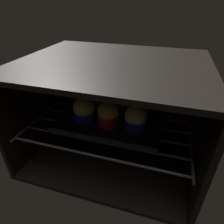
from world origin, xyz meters
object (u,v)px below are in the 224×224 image
object	(u,v)px
muffin_row0_col1	(109,114)
muffin_row0_col2	(136,119)
muffin_row1_col1	(116,102)
muffin_row1_col2	(140,106)
baking_tray	(112,119)
muffin_row1_col0	(93,99)
muffin_row0_col0	(84,110)

from	to	relation	value
muffin_row0_col1	muffin_row0_col2	world-z (taller)	same
muffin_row1_col1	muffin_row1_col2	distance (cm)	8.69
baking_tray	muffin_row1_col2	bearing A→B (deg)	26.75
baking_tray	muffin_row0_col2	size ratio (longest dim) A/B	4.09
muffin_row1_col2	muffin_row0_col1	bearing A→B (deg)	-135.05
muffin_row1_col2	muffin_row1_col0	bearing A→B (deg)	179.27
muffin_row0_col2	muffin_row0_col0	bearing A→B (deg)	-179.63
muffin_row0_col0	muffin_row1_col0	distance (cm)	9.16
muffin_row0_col0	muffin_row1_col1	size ratio (longest dim) A/B	1.03
baking_tray	muffin_row0_col0	xyz separation A→B (cm)	(-8.62, -4.41, 4.70)
baking_tray	muffin_row0_col0	distance (cm)	10.76
muffin_row0_col0	muffin_row0_col2	world-z (taller)	muffin_row0_col0
baking_tray	muffin_row0_col2	distance (cm)	11.08
muffin_row1_col0	muffin_row1_col1	distance (cm)	9.22
baking_tray	muffin_row0_col1	bearing A→B (deg)	-87.75
muffin_row1_col0	muffin_row0_col2	bearing A→B (deg)	-26.51
muffin_row0_col0	muffin_row1_col1	bearing A→B (deg)	45.79
muffin_row0_col2	muffin_row0_col1	bearing A→B (deg)	179.78
muffin_row0_col2	muffin_row1_col1	bearing A→B (deg)	134.59
muffin_row0_col0	muffin_row1_col0	size ratio (longest dim) A/B	1.09
muffin_row0_col0	muffin_row1_col2	size ratio (longest dim) A/B	1.03
muffin_row0_col1	muffin_row1_col0	distance (cm)	12.81
muffin_row1_col0	muffin_row1_col2	distance (cm)	17.90
baking_tray	muffin_row0_col2	xyz separation A→B (cm)	(9.15, -4.29, 4.54)
muffin_row1_col1	muffin_row1_col2	bearing A→B (deg)	-1.45
muffin_row0_col2	muffin_row1_col0	xyz separation A→B (cm)	(-18.10, 9.03, -0.28)
muffin_row1_col1	muffin_row0_col0	bearing A→B (deg)	-134.21
baking_tray	muffin_row0_col2	bearing A→B (deg)	-25.10
baking_tray	muffin_row1_col0	xyz separation A→B (cm)	(-8.95, 4.74, 4.27)
muffin_row0_col2	muffin_row1_col1	xyz separation A→B (cm)	(-8.89, 9.02, 0.01)
muffin_row0_col1	muffin_row1_col1	distance (cm)	8.99
muffin_row0_col0	muffin_row0_col1	distance (cm)	8.79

